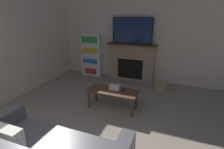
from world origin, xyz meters
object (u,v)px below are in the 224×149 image
(fireplace, at_px, (131,62))
(storage_basket, at_px, (161,86))
(tv, at_px, (132,31))
(bookshelf, at_px, (92,55))
(coffee_table, at_px, (112,93))

(fireplace, distance_m, storage_basket, 1.13)
(fireplace, relative_size, storage_basket, 4.40)
(tv, xyz_separation_m, bookshelf, (-1.28, -0.00, -0.79))
(bookshelf, distance_m, storage_basket, 2.33)
(bookshelf, relative_size, storage_basket, 4.01)
(tv, relative_size, storage_basket, 3.46)
(fireplace, relative_size, coffee_table, 1.37)
(coffee_table, xyz_separation_m, bookshelf, (-1.38, 1.76, 0.31))
(coffee_table, xyz_separation_m, storage_basket, (0.84, 1.32, -0.23))
(bookshelf, bearing_deg, fireplace, 1.04)
(tv, xyz_separation_m, coffee_table, (0.10, -1.76, -1.10))
(fireplace, bearing_deg, storage_basket, -26.02)
(fireplace, distance_m, coffee_table, 1.79)
(coffee_table, relative_size, bookshelf, 0.80)
(fireplace, height_order, tv, tv)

